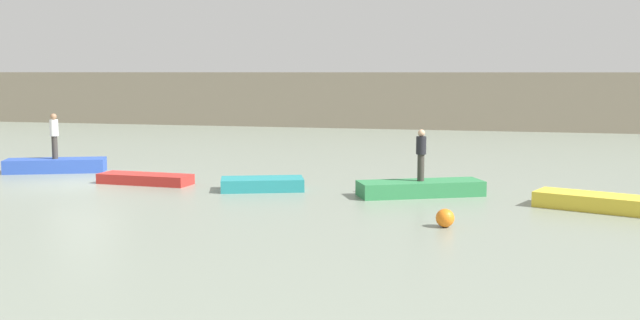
# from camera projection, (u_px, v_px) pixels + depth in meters

# --- Properties ---
(ground_plane) EXTENTS (120.00, 120.00, 0.00)m
(ground_plane) POSITION_uv_depth(u_px,v_px,m) (86.00, 183.00, 26.28)
(ground_plane) COLOR gray
(embankment_wall) EXTENTS (80.00, 1.20, 3.87)m
(embankment_wall) POSITION_uv_depth(u_px,v_px,m) (301.00, 100.00, 52.86)
(embankment_wall) COLOR gray
(embankment_wall) RESTS_ON ground_plane
(rowboat_blue) EXTENTS (3.91, 2.50, 0.53)m
(rowboat_blue) POSITION_uv_depth(u_px,v_px,m) (56.00, 165.00, 29.12)
(rowboat_blue) COLOR #2B4CAD
(rowboat_blue) RESTS_ON ground_plane
(rowboat_red) EXTENTS (3.37, 1.21, 0.35)m
(rowboat_red) POSITION_uv_depth(u_px,v_px,m) (145.00, 179.00, 26.09)
(rowboat_red) COLOR red
(rowboat_red) RESTS_ON ground_plane
(rowboat_teal) EXTENTS (2.99, 2.15, 0.41)m
(rowboat_teal) POSITION_uv_depth(u_px,v_px,m) (262.00, 184.00, 24.69)
(rowboat_teal) COLOR teal
(rowboat_teal) RESTS_ON ground_plane
(rowboat_green) EXTENTS (4.09, 2.80, 0.48)m
(rowboat_green) POSITION_uv_depth(u_px,v_px,m) (420.00, 188.00, 23.60)
(rowboat_green) COLOR #2D7F47
(rowboat_green) RESTS_ON ground_plane
(rowboat_yellow) EXTENTS (3.82, 2.37, 0.45)m
(rowboat_yellow) POSITION_uv_depth(u_px,v_px,m) (601.00, 202.00, 21.14)
(rowboat_yellow) COLOR gold
(rowboat_yellow) RESTS_ON ground_plane
(person_white_shirt) EXTENTS (0.32, 0.32, 1.77)m
(person_white_shirt) POSITION_uv_depth(u_px,v_px,m) (54.00, 134.00, 28.98)
(person_white_shirt) COLOR #38332D
(person_white_shirt) RESTS_ON rowboat_blue
(person_dark_shirt) EXTENTS (0.32, 0.32, 1.64)m
(person_dark_shirt) POSITION_uv_depth(u_px,v_px,m) (421.00, 152.00, 23.47)
(person_dark_shirt) COLOR #38332D
(person_dark_shirt) RESTS_ON rowboat_green
(mooring_buoy) EXTENTS (0.47, 0.47, 0.47)m
(mooring_buoy) POSITION_uv_depth(u_px,v_px,m) (445.00, 218.00, 18.82)
(mooring_buoy) COLOR orange
(mooring_buoy) RESTS_ON ground_plane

